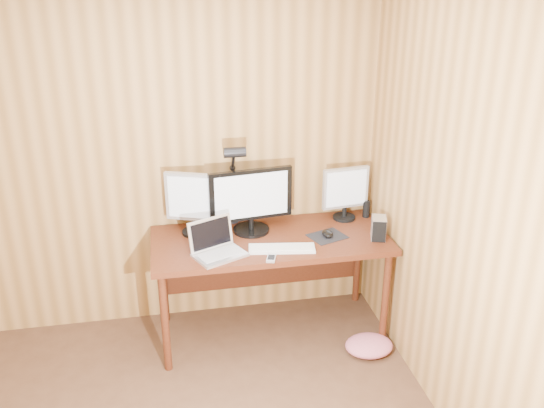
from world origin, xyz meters
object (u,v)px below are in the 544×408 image
object	(u,v)px
desk	(269,249)
speaker	(366,209)
mouse	(327,233)
monitor_center	(251,200)
keyboard	(282,248)
monitor_left	(194,202)
hard_drive	(379,228)
laptop	(216,246)
desk_lamp	(234,174)
phone	(271,258)
monitor_right	(345,192)

from	to	relation	value
desk	speaker	xyz separation A→B (m)	(0.75, 0.14, 0.18)
mouse	speaker	distance (m)	0.46
monitor_center	keyboard	xyz separation A→B (m)	(0.15, -0.32, -0.22)
monitor_left	hard_drive	distance (m)	1.26
speaker	laptop	bearing A→B (deg)	-161.85
desk	hard_drive	distance (m)	0.77
monitor_center	speaker	bearing A→B (deg)	-1.73
desk	monitor_left	world-z (taller)	monitor_left
monitor_center	mouse	xyz separation A→B (m)	(0.49, -0.18, -0.21)
keyboard	speaker	bearing A→B (deg)	38.06
keyboard	monitor_left	bearing A→B (deg)	154.92
mouse	desk_lamp	distance (m)	0.76
keyboard	phone	bearing A→B (deg)	-120.22
hard_drive	speaker	world-z (taller)	hard_drive
monitor_center	phone	distance (m)	0.49
monitor_right	hard_drive	world-z (taller)	monitor_right
monitor_left	phone	size ratio (longest dim) A/B	3.71
desk	desk_lamp	distance (m)	0.58
keyboard	phone	xyz separation A→B (m)	(-0.09, -0.11, -0.00)
monitor_left	laptop	size ratio (longest dim) A/B	1.14
monitor_left	laptop	xyz separation A→B (m)	(0.11, -0.33, -0.18)
laptop	phone	world-z (taller)	laptop
keyboard	hard_drive	xyz separation A→B (m)	(0.67, 0.05, 0.06)
desk	monitor_center	bearing A→B (deg)	151.42
monitor_right	desk_lamp	distance (m)	0.82
mouse	desk_lamp	world-z (taller)	desk_lamp
monitor_left	keyboard	xyz separation A→B (m)	(0.53, -0.36, -0.22)
monitor_left	mouse	size ratio (longest dim) A/B	3.88
desk_lamp	phone	bearing A→B (deg)	-56.96
hard_drive	desk_lamp	distance (m)	1.04
laptop	mouse	size ratio (longest dim) A/B	3.40
monitor_center	monitor_left	distance (m)	0.39
desk	mouse	xyz separation A→B (m)	(0.38, -0.12, 0.15)
mouse	desk_lamp	size ratio (longest dim) A/B	0.17
laptop	monitor_center	bearing A→B (deg)	21.62
desk	monitor_right	size ratio (longest dim) A/B	4.10
monitor_center	speaker	xyz separation A→B (m)	(0.87, 0.08, -0.17)
laptop	desk_lamp	bearing A→B (deg)	40.48
phone	speaker	world-z (taller)	speaker
keyboard	laptop	bearing A→B (deg)	-174.84
desk	laptop	distance (m)	0.48
mouse	monitor_right	bearing A→B (deg)	26.22
monitor_center	hard_drive	distance (m)	0.88
monitor_left	speaker	size ratio (longest dim) A/B	3.52
hard_drive	keyboard	bearing A→B (deg)	-158.53
desk	speaker	distance (m)	0.79
monitor_center	monitor_left	bearing A→B (deg)	166.84
monitor_right	keyboard	distance (m)	0.71
laptop	hard_drive	xyz separation A→B (m)	(1.10, 0.02, 0.02)
monitor_center	hard_drive	size ratio (longest dim) A/B	3.62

